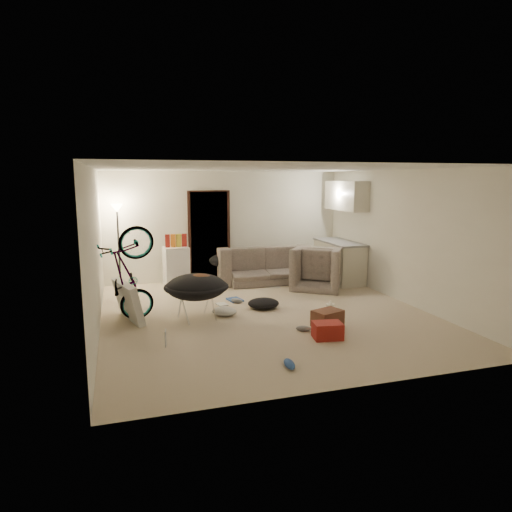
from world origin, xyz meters
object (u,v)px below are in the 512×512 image
object	(u,v)px
armchair	(319,272)
tv_box	(128,301)
drink_case_b	(327,331)
floor_lamp	(118,228)
juicer	(330,307)
mini_fridge	(176,267)
saucer_chair	(196,293)
sofa	(263,268)
bicycle	(128,297)
drink_case_a	(327,318)
kitchen_counter	(339,262)

from	to	relation	value
armchair	tv_box	distance (m)	4.22
tv_box	drink_case_b	distance (m)	3.30
floor_lamp	drink_case_b	size ratio (longest dim) A/B	4.32
armchair	juicer	bearing A→B (deg)	105.99
tv_box	mini_fridge	bearing A→B (deg)	48.21
drink_case_b	juicer	world-z (taller)	drink_case_b
drink_case_b	saucer_chair	bearing A→B (deg)	147.16
floor_lamp	sofa	size ratio (longest dim) A/B	0.85
bicycle	drink_case_b	distance (m)	3.24
drink_case_a	drink_case_b	distance (m)	0.59
kitchen_counter	sofa	world-z (taller)	kitchen_counter
floor_lamp	drink_case_b	distance (m)	5.15
saucer_chair	drink_case_b	size ratio (longest dim) A/B	2.57
floor_lamp	kitchen_counter	xyz separation A→B (m)	(4.83, -0.65, -0.87)
sofa	drink_case_a	distance (m)	3.38
juicer	saucer_chair	bearing A→B (deg)	172.24
armchair	drink_case_b	size ratio (longest dim) A/B	2.45
saucer_chair	juicer	bearing A→B (deg)	-7.76
kitchen_counter	bicycle	size ratio (longest dim) A/B	0.92
kitchen_counter	juicer	distance (m)	2.63
bicycle	tv_box	xyz separation A→B (m)	(0.00, 0.12, -0.10)
armchair	drink_case_a	bearing A→B (deg)	102.92
armchair	mini_fridge	size ratio (longest dim) A/B	1.17
armchair	saucer_chair	xyz separation A→B (m)	(-2.93, -1.50, 0.12)
tv_box	kitchen_counter	bearing A→B (deg)	3.60
sofa	saucer_chair	distance (m)	3.07
floor_lamp	saucer_chair	bearing A→B (deg)	-65.12
floor_lamp	armchair	xyz separation A→B (m)	(4.13, -1.09, -0.97)
kitchen_counter	sofa	distance (m)	1.77
armchair	bicycle	distance (m)	4.26
tv_box	armchair	bearing A→B (deg)	1.19
sofa	tv_box	world-z (taller)	tv_box
sofa	mini_fridge	bearing A→B (deg)	-1.78
floor_lamp	drink_case_b	bearing A→B (deg)	-54.91
armchair	juicer	world-z (taller)	armchair
floor_lamp	mini_fridge	xyz separation A→B (m)	(1.18, -0.10, -0.87)
saucer_chair	drink_case_b	world-z (taller)	saucer_chair
armchair	drink_case_b	xyz separation A→B (m)	(-1.25, -3.01, -0.21)
armchair	mini_fridge	distance (m)	3.11
armchair	drink_case_b	distance (m)	3.27
armchair	saucer_chair	world-z (taller)	saucer_chair
sofa	drink_case_a	world-z (taller)	sofa
bicycle	drink_case_a	distance (m)	3.25
armchair	bicycle	size ratio (longest dim) A/B	0.63
drink_case_b	drink_case_a	bearing A→B (deg)	73.29
drink_case_a	juicer	size ratio (longest dim) A/B	2.05
floor_lamp	drink_case_a	world-z (taller)	floor_lamp
mini_fridge	bicycle	bearing A→B (deg)	-118.33
armchair	drink_case_a	size ratio (longest dim) A/B	2.26
floor_lamp	armchair	world-z (taller)	floor_lamp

